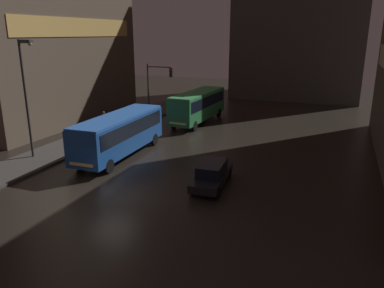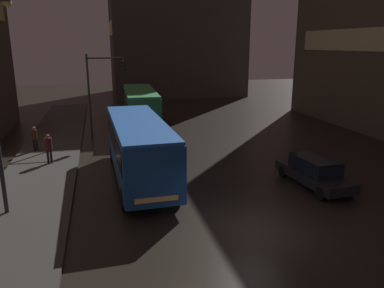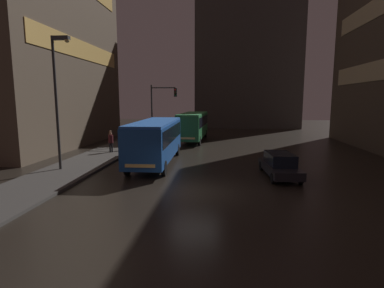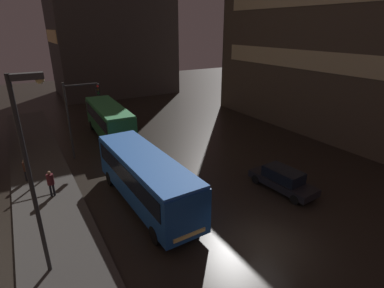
% 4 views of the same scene
% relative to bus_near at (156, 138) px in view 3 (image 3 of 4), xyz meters
% --- Properties ---
extents(ground_plane, '(120.00, 120.00, 0.00)m').
position_rel_bus_near_xyz_m(ground_plane, '(3.61, -6.73, -2.02)').
color(ground_plane, black).
extents(sidewalk_left, '(4.00, 48.00, 0.15)m').
position_rel_bus_near_xyz_m(sidewalk_left, '(-5.39, 3.27, -1.94)').
color(sidewalk_left, '#3D3A38').
rests_on(sidewalk_left, ground).
extents(building_left_tower, '(10.07, 21.19, 25.98)m').
position_rel_bus_near_xyz_m(building_left_tower, '(-14.40, 8.24, 10.97)').
color(building_left_tower, brown).
rests_on(building_left_tower, ground).
extents(building_far_backdrop, '(18.07, 12.00, 24.33)m').
position_rel_bus_near_xyz_m(building_far_backdrop, '(9.15, 35.37, 10.15)').
color(building_far_backdrop, '#383333').
rests_on(building_far_backdrop, ground).
extents(bus_near, '(2.94, 10.22, 3.27)m').
position_rel_bus_near_xyz_m(bus_near, '(0.00, 0.00, 0.00)').
color(bus_near, '#194793').
rests_on(bus_near, ground).
extents(bus_far, '(2.90, 10.06, 3.33)m').
position_rel_bus_near_xyz_m(bus_far, '(1.54, 13.12, 0.03)').
color(bus_far, '#236B38').
rests_on(bus_far, ground).
extents(car_taxi, '(2.11, 4.84, 1.53)m').
position_rel_bus_near_xyz_m(car_taxi, '(8.64, -3.06, -1.24)').
color(car_taxi, black).
rests_on(car_taxi, ground).
extents(pedestrian_near, '(0.57, 0.57, 1.78)m').
position_rel_bus_near_xyz_m(pedestrian_near, '(-5.02, 3.78, -0.78)').
color(pedestrian_near, black).
rests_on(pedestrian_near, sidewalk_left).
extents(pedestrian_mid, '(0.47, 0.47, 1.65)m').
position_rel_bus_near_xyz_m(pedestrian_mid, '(-6.28, 6.95, -0.92)').
color(pedestrian_mid, black).
rests_on(pedestrian_mid, sidewalk_left).
extents(traffic_light_main, '(2.83, 0.35, 6.43)m').
position_rel_bus_near_xyz_m(traffic_light_main, '(-1.70, 9.74, 2.28)').
color(traffic_light_main, '#2D2D2D').
rests_on(traffic_light_main, ground).
extents(street_lamp_sidewalk, '(1.25, 0.36, 8.79)m').
position_rel_bus_near_xyz_m(street_lamp_sidewalk, '(-5.80, -3.03, 3.83)').
color(street_lamp_sidewalk, '#2D2D2D').
rests_on(street_lamp_sidewalk, sidewalk_left).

